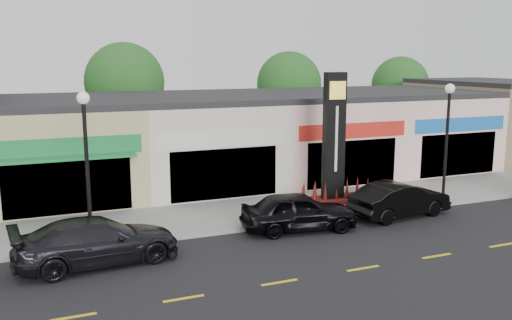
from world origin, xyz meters
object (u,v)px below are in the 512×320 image
at_px(pylon_sign, 333,157).
at_px(car_black_sedan, 299,211).
at_px(lamp_east_near, 447,130).
at_px(lamp_west_near, 86,153).
at_px(car_black_conv, 400,200).
at_px(car_dark_sedan, 97,241).

xyz_separation_m(pylon_sign, car_black_sedan, (-3.16, -2.81, -1.49)).
relative_size(lamp_east_near, car_black_sedan, 1.19).
distance_m(lamp_west_near, car_black_conv, 13.07).
bearing_deg(car_black_conv, pylon_sign, 25.40).
bearing_deg(car_dark_sedan, car_black_sedan, -91.01).
bearing_deg(pylon_sign, car_dark_sedan, -162.35).
distance_m(lamp_west_near, pylon_sign, 11.19).
distance_m(pylon_sign, car_black_conv, 3.57).
height_order(car_black_sedan, car_black_conv, car_black_sedan).
height_order(lamp_west_near, car_black_conv, lamp_west_near).
height_order(lamp_east_near, pylon_sign, pylon_sign).
relative_size(car_black_sedan, car_black_conv, 1.00).
height_order(lamp_west_near, pylon_sign, pylon_sign).
bearing_deg(lamp_east_near, pylon_sign, 161.25).
height_order(lamp_east_near, car_black_sedan, lamp_east_near).
distance_m(pylon_sign, car_dark_sedan, 11.59).
bearing_deg(lamp_west_near, car_dark_sedan, -88.52).
bearing_deg(pylon_sign, lamp_west_near, -171.23).
height_order(car_dark_sedan, car_black_conv, car_dark_sedan).
bearing_deg(lamp_west_near, car_black_conv, -4.62).
height_order(pylon_sign, car_black_sedan, pylon_sign).
height_order(pylon_sign, car_black_conv, pylon_sign).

